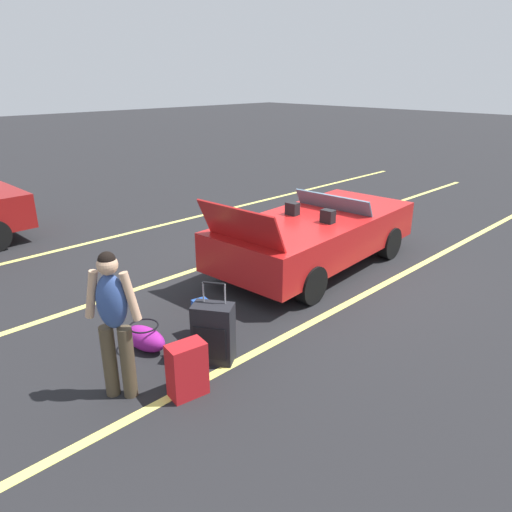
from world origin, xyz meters
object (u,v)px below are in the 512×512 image
Objects in this scene: suitcase_large_black at (213,333)px; traveler_person at (114,318)px; duffel_bag at (145,338)px; convertible_car at (322,232)px; suitcase_small_carryon at (204,320)px; suitcase_medium_bright at (187,370)px.

traveler_person reaches higher than suitcase_large_black.
duffel_bag is at bearing 3.88° from traveler_person.
duffel_bag is 1.20m from traveler_person.
suitcase_small_carryon is (-3.19, -0.60, -0.34)m from convertible_car.
convertible_car is at bearing -158.81° from suitcase_small_carryon.
duffel_bag is at bearing -179.76° from convertible_car.
suitcase_small_carryon is at bearing -38.28° from suitcase_medium_bright.
suitcase_medium_bright reaches higher than duffel_bag.
suitcase_small_carryon is at bearing -173.62° from convertible_car.
suitcase_large_black is 0.95m from duffel_bag.
traveler_person is (-1.14, 0.18, 0.56)m from suitcase_large_black.
suitcase_medium_bright is at bearing -82.41° from traveler_person.
suitcase_medium_bright is 1.24× the size of suitcase_small_carryon.
suitcase_large_black reaches higher than suitcase_medium_bright.
suitcase_large_black is at bearing -60.23° from duffel_bag.
suitcase_small_carryon is (0.27, 0.51, -0.12)m from suitcase_large_black.
suitcase_medium_bright is at bearing -165.04° from convertible_car.
suitcase_large_black is 2.00× the size of suitcase_small_carryon.
convertible_car is 4.30× the size of suitcase_large_black.
convertible_car reaches higher than suitcase_large_black.
traveler_person reaches higher than duffel_bag.
suitcase_medium_bright is 1.14m from duffel_bag.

